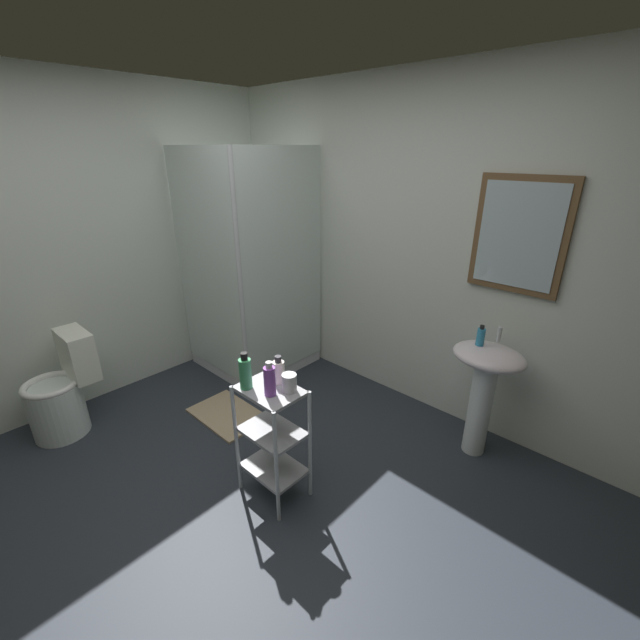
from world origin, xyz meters
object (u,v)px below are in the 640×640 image
object	(u,v)px
shower_stall	(252,323)
pedestal_sink	(485,379)
hand_soap_bottle	(481,336)
storage_cart	(272,434)
body_wash_bottle_green	(245,373)
conditioner_bottle_purple	(270,380)
toilet	(62,394)
rinse_cup	(289,383)
lotion_bottle_white	(279,371)
bath_mat	(228,414)

from	to	relation	value
shower_stall	pedestal_sink	distance (m)	2.10
pedestal_sink	hand_soap_bottle	world-z (taller)	hand_soap_bottle
storage_cart	body_wash_bottle_green	bearing A→B (deg)	-143.85
conditioner_bottle_purple	pedestal_sink	bearing A→B (deg)	60.69
toilet	rinse_cup	distance (m)	1.90
lotion_bottle_white	body_wash_bottle_green	bearing A→B (deg)	-119.46
hand_soap_bottle	shower_stall	bearing A→B (deg)	-172.09
shower_stall	storage_cart	distance (m)	1.61
toilet	body_wash_bottle_green	size ratio (longest dim) A/B	3.50
pedestal_sink	toilet	distance (m)	3.00
pedestal_sink	body_wash_bottle_green	size ratio (longest dim) A/B	3.73
toilet	lotion_bottle_white	world-z (taller)	lotion_bottle_white
pedestal_sink	bath_mat	bearing A→B (deg)	-149.50
shower_stall	pedestal_sink	world-z (taller)	shower_stall
storage_cart	lotion_bottle_white	distance (m)	0.39
pedestal_sink	rinse_cup	world-z (taller)	rinse_cup
rinse_cup	toilet	bearing A→B (deg)	-157.02
pedestal_sink	conditioner_bottle_purple	distance (m)	1.44
rinse_cup	conditioner_bottle_purple	bearing A→B (deg)	-117.03
lotion_bottle_white	body_wash_bottle_green	world-z (taller)	body_wash_bottle_green
toilet	hand_soap_bottle	size ratio (longest dim) A/B	5.55
shower_stall	body_wash_bottle_green	world-z (taller)	shower_stall
pedestal_sink	rinse_cup	size ratio (longest dim) A/B	7.93
storage_cart	conditioner_bottle_purple	size ratio (longest dim) A/B	3.71
pedestal_sink	hand_soap_bottle	size ratio (longest dim) A/B	5.91
hand_soap_bottle	lotion_bottle_white	xyz separation A→B (m)	(-0.69, -1.11, -0.06)
pedestal_sink	conditioner_bottle_purple	xyz separation A→B (m)	(-0.70, -1.24, 0.25)
bath_mat	rinse_cup	bearing A→B (deg)	-11.48
toilet	rinse_cup	size ratio (longest dim) A/B	7.44
pedestal_sink	bath_mat	world-z (taller)	pedestal_sink
body_wash_bottle_green	shower_stall	bearing A→B (deg)	141.09
lotion_bottle_white	rinse_cup	size ratio (longest dim) A/B	1.65
body_wash_bottle_green	bath_mat	bearing A→B (deg)	156.13
conditioner_bottle_purple	rinse_cup	bearing A→B (deg)	62.97
storage_cart	body_wash_bottle_green	xyz separation A→B (m)	(-0.11, -0.08, 0.40)
shower_stall	bath_mat	xyz separation A→B (m)	(0.46, -0.65, -0.45)
storage_cart	conditioner_bottle_purple	distance (m)	0.40
storage_cart	lotion_bottle_white	world-z (taller)	lotion_bottle_white
shower_stall	hand_soap_bottle	distance (m)	2.07
body_wash_bottle_green	hand_soap_bottle	bearing A→B (deg)	58.39
toilet	hand_soap_bottle	bearing A→B (deg)	39.07
body_wash_bottle_green	rinse_cup	world-z (taller)	body_wash_bottle_green
shower_stall	toilet	bearing A→B (deg)	-99.58
toilet	body_wash_bottle_green	xyz separation A→B (m)	(1.49, 0.57, 0.52)
lotion_bottle_white	bath_mat	distance (m)	1.19
hand_soap_bottle	lotion_bottle_white	bearing A→B (deg)	-121.92
pedestal_sink	lotion_bottle_white	xyz separation A→B (m)	(-0.76, -1.12, 0.23)
pedestal_sink	storage_cart	xyz separation A→B (m)	(-0.74, -1.21, -0.14)
rinse_cup	bath_mat	size ratio (longest dim) A/B	0.17
body_wash_bottle_green	toilet	bearing A→B (deg)	-158.91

